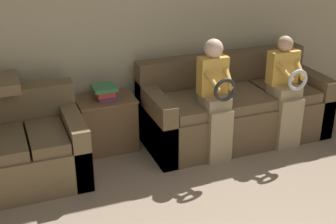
{
  "coord_description": "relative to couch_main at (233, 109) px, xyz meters",
  "views": [
    {
      "loc": [
        -1.56,
        -1.67,
        2.41
      ],
      "look_at": [
        -0.22,
        1.77,
        0.75
      ],
      "focal_mm": 50.0,
      "sensor_mm": 36.0,
      "label": 1
    }
  ],
  "objects": [
    {
      "name": "couch_side",
      "position": [
        -2.39,
        -0.07,
        -0.03
      ],
      "size": [
        1.38,
        0.87,
        0.82
      ],
      "color": "brown",
      "rests_on": "ground_plane"
    },
    {
      "name": "side_shelf",
      "position": [
        -1.37,
        0.24,
        -0.03
      ],
      "size": [
        0.59,
        0.44,
        0.57
      ],
      "color": "brown",
      "rests_on": "ground_plane"
    },
    {
      "name": "wall_back",
      "position": [
        -0.83,
        0.51,
        0.95
      ],
      "size": [
        7.5,
        0.06,
        2.55
      ],
      "color": "#BCB293",
      "rests_on": "ground_plane"
    },
    {
      "name": "child_right_seated",
      "position": [
        0.41,
        -0.36,
        0.32
      ],
      "size": [
        0.32,
        0.37,
        1.18
      ],
      "color": "tan",
      "rests_on": "ground_plane"
    },
    {
      "name": "child_left_seated",
      "position": [
        -0.41,
        -0.35,
        0.36
      ],
      "size": [
        0.29,
        0.38,
        1.23
      ],
      "color": "tan",
      "rests_on": "ground_plane"
    },
    {
      "name": "couch_main",
      "position": [
        0.0,
        0.0,
        0.0
      ],
      "size": [
        2.01,
        0.87,
        0.88
      ],
      "color": "brown",
      "rests_on": "ground_plane"
    },
    {
      "name": "book_stack",
      "position": [
        -1.38,
        0.24,
        0.32
      ],
      "size": [
        0.24,
        0.27,
        0.14
      ],
      "color": "#7A4284",
      "rests_on": "side_shelf"
    }
  ]
}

